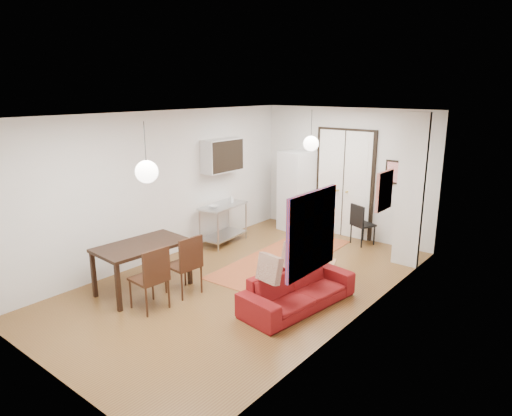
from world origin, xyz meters
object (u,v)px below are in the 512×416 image
Objects in this scene: coffee_table at (311,263)px; dining_chair_far at (154,270)px; dining_chair_near at (187,258)px; dining_table at (142,249)px; fridge at (296,191)px; kitchen_counter at (224,219)px; black_side_chair at (365,220)px; sofa at (298,289)px.

coffee_table is 0.92× the size of dining_chair_far.
dining_chair_near is 1.00× the size of dining_chair_far.
dining_chair_near is at bearing 37.05° from dining_table.
fridge is 4.77m from dining_chair_far.
kitchen_counter is 1.16× the size of dining_chair_near.
kitchen_counter is 0.77× the size of dining_table.
kitchen_counter is at bearing 168.58° from coffee_table.
coffee_table is 3.10m from fridge.
kitchen_counter is 0.63× the size of fridge.
black_side_chair is at bearing 169.82° from dining_chair_far.
fridge is at bearing -168.37° from dining_chair_near.
sofa is 1.93× the size of dining_chair_near.
dining_chair_near is at bearing -74.25° from fridge.
dining_chair_far is (0.00, -0.70, 0.00)m from dining_chair_near.
kitchen_counter is 1.16× the size of dining_chair_far.
kitchen_counter is at bearing 103.10° from dining_table.
coffee_table is 2.65m from kitchen_counter.
sofa is at bearing -47.50° from fridge.
black_side_chair is at bearing 17.01° from sofa.
dining_table is at bearing 123.86° from sofa.
dining_chair_far is (0.55, -4.72, -0.35)m from fridge.
fridge reaches higher than black_side_chair.
dining_chair_far is (-1.37, -2.37, 0.27)m from coffee_table.
black_side_chair is (-0.16, 2.44, 0.21)m from coffee_table.
black_side_chair is (1.75, 0.08, -0.42)m from fridge.
sofa is 3.33m from kitchen_counter.
kitchen_counter reaches higher than coffee_table.
fridge is 1.85× the size of dining_chair_far.
black_side_chair is at bearing 167.54° from dining_chair_near.
fridge is (0.67, 1.83, 0.39)m from kitchen_counter.
fridge is at bearing 129.16° from coffee_table.
black_side_chair reaches higher than dining_table.
black_side_chair is (1.80, 4.56, -0.20)m from dining_table.
kitchen_counter is at bearing 60.88° from black_side_chair.
kitchen_counter is 3.14m from dining_chair_far.
coffee_table is 2.92m from dining_table.
kitchen_counter is 2.51m from dining_chair_near.
kitchen_counter is at bearing -102.04° from fridge.
fridge reaches higher than dining_chair_near.
sofa is at bearing 115.27° from dining_chair_near.
coffee_table is 2.45m from black_side_chair.
sofa is at bearing -69.00° from coffee_table.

